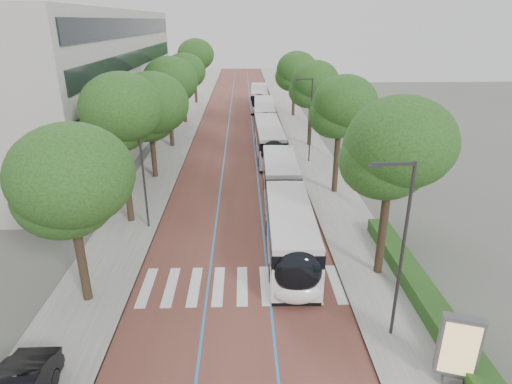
% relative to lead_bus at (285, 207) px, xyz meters
% --- Properties ---
extents(ground, '(160.00, 160.00, 0.00)m').
position_rel_lead_bus_xyz_m(ground, '(-3.05, -7.47, -1.63)').
color(ground, '#51544C').
rests_on(ground, ground).
extents(road, '(11.00, 140.00, 0.02)m').
position_rel_lead_bus_xyz_m(road, '(-3.05, 32.53, -1.62)').
color(road, brown).
rests_on(road, ground).
extents(sidewalk_left, '(4.00, 140.00, 0.12)m').
position_rel_lead_bus_xyz_m(sidewalk_left, '(-10.55, 32.53, -1.57)').
color(sidewalk_left, gray).
rests_on(sidewalk_left, ground).
extents(sidewalk_right, '(4.00, 140.00, 0.12)m').
position_rel_lead_bus_xyz_m(sidewalk_right, '(4.45, 32.53, -1.57)').
color(sidewalk_right, gray).
rests_on(sidewalk_right, ground).
extents(kerb_left, '(0.20, 140.00, 0.14)m').
position_rel_lead_bus_xyz_m(kerb_left, '(-8.65, 32.53, -1.57)').
color(kerb_left, gray).
rests_on(kerb_left, ground).
extents(kerb_right, '(0.20, 140.00, 0.14)m').
position_rel_lead_bus_xyz_m(kerb_right, '(2.55, 32.53, -1.57)').
color(kerb_right, gray).
rests_on(kerb_right, ground).
extents(zebra_crossing, '(10.55, 3.60, 0.01)m').
position_rel_lead_bus_xyz_m(zebra_crossing, '(-2.85, -6.47, -1.60)').
color(zebra_crossing, silver).
rests_on(zebra_crossing, ground).
extents(lane_line_left, '(0.12, 126.00, 0.01)m').
position_rel_lead_bus_xyz_m(lane_line_left, '(-4.65, 32.53, -1.60)').
color(lane_line_left, '#2572BD').
rests_on(lane_line_left, road).
extents(lane_line_right, '(0.12, 126.00, 0.01)m').
position_rel_lead_bus_xyz_m(lane_line_right, '(-1.45, 32.53, -1.60)').
color(lane_line_right, '#2572BD').
rests_on(lane_line_right, road).
extents(office_building, '(18.11, 40.00, 14.00)m').
position_rel_lead_bus_xyz_m(office_building, '(-22.52, 20.53, 5.37)').
color(office_building, '#B5B2A8').
rests_on(office_building, ground).
extents(hedge, '(1.20, 14.00, 0.80)m').
position_rel_lead_bus_xyz_m(hedge, '(6.05, -7.47, -1.11)').
color(hedge, '#1E4919').
rests_on(hedge, sidewalk_right).
extents(streetlight_near, '(1.82, 0.20, 8.00)m').
position_rel_lead_bus_xyz_m(streetlight_near, '(3.57, -10.47, 3.19)').
color(streetlight_near, '#313134').
rests_on(streetlight_near, sidewalk_right).
extents(streetlight_far, '(1.82, 0.20, 8.00)m').
position_rel_lead_bus_xyz_m(streetlight_far, '(3.57, 14.53, 3.19)').
color(streetlight_far, '#313134').
rests_on(streetlight_far, sidewalk_right).
extents(lamp_post_left, '(0.14, 0.14, 8.00)m').
position_rel_lead_bus_xyz_m(lamp_post_left, '(-9.15, 0.53, 2.49)').
color(lamp_post_left, '#313134').
rests_on(lamp_post_left, sidewalk_left).
extents(trees_left, '(6.13, 60.71, 9.79)m').
position_rel_lead_bus_xyz_m(trees_left, '(-10.55, 18.92, 4.92)').
color(trees_left, black).
rests_on(trees_left, ground).
extents(trees_right, '(5.72, 47.53, 9.21)m').
position_rel_lead_bus_xyz_m(trees_right, '(4.65, 16.16, 4.87)').
color(trees_right, black).
rests_on(trees_right, ground).
extents(lead_bus, '(2.96, 18.45, 3.20)m').
position_rel_lead_bus_xyz_m(lead_bus, '(0.00, 0.00, 0.00)').
color(lead_bus, black).
rests_on(lead_bus, ground).
extents(bus_queued_0, '(2.65, 12.42, 3.20)m').
position_rel_lead_bus_xyz_m(bus_queued_0, '(-0.06, 16.55, -0.00)').
color(bus_queued_0, silver).
rests_on(bus_queued_0, ground).
extents(bus_queued_1, '(2.87, 12.46, 3.20)m').
position_rel_lead_bus_xyz_m(bus_queued_1, '(0.05, 29.07, -0.00)').
color(bus_queued_1, silver).
rests_on(bus_queued_1, ground).
extents(bus_queued_2, '(2.92, 12.47, 3.20)m').
position_rel_lead_bus_xyz_m(bus_queued_2, '(-0.12, 42.24, -0.00)').
color(bus_queued_2, silver).
rests_on(bus_queued_2, ground).
extents(ad_panel, '(1.51, 0.83, 3.03)m').
position_rel_lead_bus_xyz_m(ad_panel, '(5.16, -13.32, 0.08)').
color(ad_panel, '#59595B').
rests_on(ad_panel, sidewalk_right).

